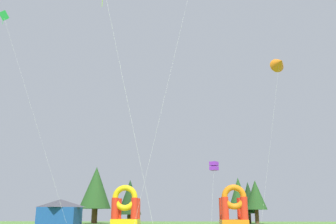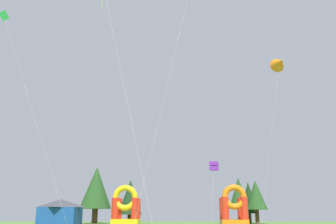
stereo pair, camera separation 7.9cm
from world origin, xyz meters
TOP-DOWN VIEW (x-y plane):
  - kite_purple_box at (5.02, 11.77)m, footprint 1.12×1.44m
  - kite_orange_delta at (15.87, 22.51)m, footprint 5.56×2.24m
  - kite_green_diamond at (-18.98, 9.57)m, footprint 9.31×2.60m
  - inflatable_yellow_castle at (9.54, 32.97)m, footprint 4.11×5.00m
  - inflatable_blue_arch at (-8.13, 35.14)m, footprint 4.44×4.20m
  - festival_tent at (-16.60, 27.32)m, footprint 5.47×4.42m
  - tree_row_0 at (-15.13, 42.38)m, footprint 5.95×5.95m
  - tree_row_1 at (-8.48, 41.84)m, footprint 4.40×4.40m
  - tree_row_2 at (12.01, 44.02)m, footprint 3.89×3.89m
  - tree_row_3 at (14.12, 45.82)m, footprint 3.52×3.52m
  - tree_row_4 at (14.90, 42.33)m, footprint 3.96×3.96m

SIDE VIEW (x-z plane):
  - festival_tent at x=-16.60m, z-range 0.00..3.86m
  - inflatable_yellow_castle at x=9.54m, z-range -0.84..5.42m
  - inflatable_blue_arch at x=-8.13m, z-range -0.76..5.66m
  - tree_row_1 at x=-8.48m, z-range 0.77..8.69m
  - tree_row_3 at x=14.12m, z-range 0.86..8.61m
  - tree_row_4 at x=14.90m, z-range 1.18..8.99m
  - tree_row_2 at x=12.01m, z-range 1.26..9.70m
  - tree_row_0 at x=-15.13m, z-range 1.27..11.75m
  - kite_purple_box at x=5.02m, z-range 3.13..10.32m
  - kite_orange_delta at x=15.87m, z-range 10.96..35.03m
  - kite_green_diamond at x=-18.98m, z-range 11.48..36.03m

